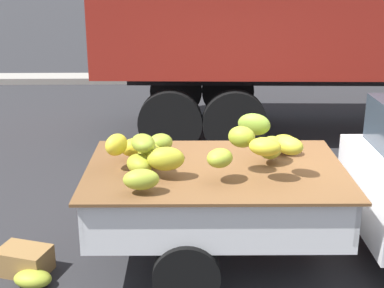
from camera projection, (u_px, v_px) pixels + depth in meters
The scene contains 4 objects.
ground at pixel (270, 247), 6.30m from camera, with size 220.00×220.00×0.00m, color #28282B.
curb_strip at pixel (219, 78), 14.98m from camera, with size 80.00×0.80×0.16m, color gray.
fallen_banana_bunch_near_tailgate at pixel (33, 279), 5.51m from camera, with size 0.39×0.25×0.17m, color #9DA92F.
produce_crate at pixel (24, 260), 5.75m from camera, with size 0.52×0.36×0.27m, color olive.
Camera 1 is at (-1.01, -5.59, 3.12)m, focal length 51.41 mm.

